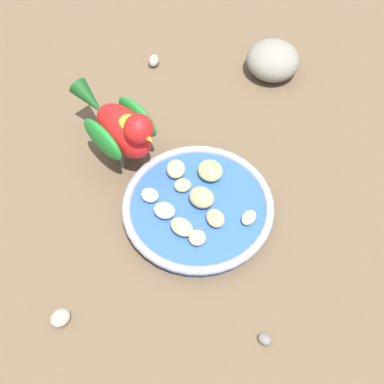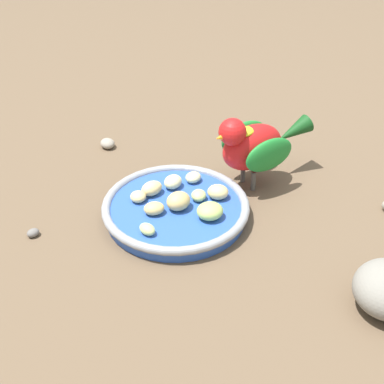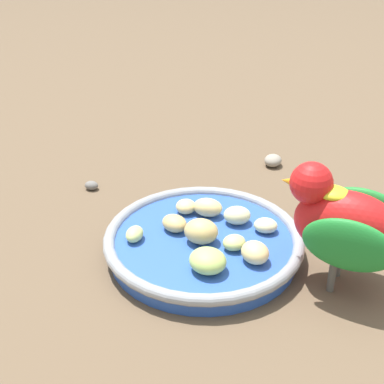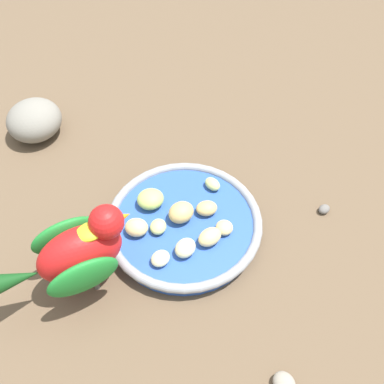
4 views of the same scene
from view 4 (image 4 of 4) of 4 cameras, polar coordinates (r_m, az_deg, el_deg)
ground_plane at (r=0.65m, az=-2.86°, el=-6.42°), size 4.00×4.00×0.00m
feeding_bowl at (r=0.65m, az=-1.02°, el=-4.11°), size 0.23×0.23×0.03m
apple_piece_0 at (r=0.65m, az=1.87°, el=-2.08°), size 0.04×0.03×0.02m
apple_piece_1 at (r=0.63m, az=-7.09°, el=-4.50°), size 0.04×0.04×0.02m
apple_piece_2 at (r=0.68m, az=2.62°, el=1.02°), size 0.03×0.03×0.02m
apple_piece_3 at (r=0.64m, az=-1.40°, el=-2.60°), size 0.05×0.04×0.03m
apple_piece_4 at (r=0.60m, az=-4.05°, el=-8.43°), size 0.03×0.03×0.02m
apple_piece_5 at (r=0.66m, az=-5.31°, el=-0.89°), size 0.04×0.04×0.02m
apple_piece_6 at (r=0.62m, az=2.28°, el=-5.73°), size 0.04×0.03×0.02m
apple_piece_7 at (r=0.63m, az=-4.33°, el=-4.42°), size 0.03×0.03×0.02m
apple_piece_8 at (r=0.63m, az=4.13°, el=-4.54°), size 0.03×0.03×0.02m
apple_piece_9 at (r=0.61m, az=-0.87°, el=-7.14°), size 0.04×0.04×0.02m
parrot at (r=0.57m, az=-14.46°, el=-7.44°), size 0.19×0.09×0.13m
rock_large at (r=0.82m, az=-19.45°, el=8.63°), size 0.13×0.13×0.06m
pebble_0 at (r=0.71m, az=16.47°, el=-2.10°), size 0.02×0.02×0.01m
pebble_2 at (r=0.57m, az=11.65°, el=-22.76°), size 0.03×0.03×0.02m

